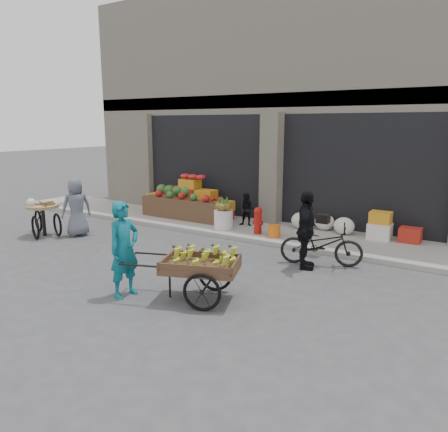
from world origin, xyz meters
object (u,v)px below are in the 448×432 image
Objects in this scene: pineapple_bin at (223,219)px; tricycle_cart at (43,215)px; seated_person at (247,210)px; fire_hydrant at (258,219)px; bicycle at (321,244)px; orange_bucket at (274,231)px; vendor_grey at (76,207)px; vendor_woman at (124,249)px; cyclist at (306,230)px; banana_cart at (198,263)px.

pineapple_bin is 0.36× the size of tricycle_cart.
tricycle_cart is (-3.87, -2.90, 0.20)m from pineapple_bin.
seated_person is at bearing 59.50° from tricycle_cart.
bicycle is at bearing -29.61° from fire_hydrant.
pineapple_bin is at bearing -133.69° from seated_person.
tricycle_cart reaches higher than fire_hydrant.
vendor_grey reaches higher than orange_bucket.
bicycle is at bearing -21.46° from pineapple_bin.
vendor_grey is (-4.69, -2.32, 0.51)m from orange_bucket.
vendor_woman reaches higher than orange_bucket.
cyclist is at bearing -28.74° from pineapple_bin.
fire_hydrant reaches higher than pineapple_bin.
fire_hydrant is 4.71m from vendor_woman.
seated_person is 0.57× the size of cyclist.
pineapple_bin is 4.83m from tricycle_cart.
tricycle_cart is 0.93× the size of vendor_grey.
pineapple_bin is 1.11m from fire_hydrant.
vendor_grey is at bearing -153.67° from orange_bucket.
cyclist is at bearing 50.26° from banana_cart.
orange_bucket is 0.21× the size of vendor_grey.
orange_bucket is at bearing -3.58° from pineapple_bin.
seated_person reaches higher than banana_cart.
cyclist is at bearing 123.11° from vendor_grey.
orange_bucket is 2.24m from cyclist.
fire_hydrant is at bearing 49.98° from tricycle_cart.
vendor_woman is 1.03× the size of cyclist.
vendor_woman is 4.72m from vendor_grey.
banana_cart is at bearing 7.84° from tricycle_cart.
vendor_grey is (0.78, 0.48, 0.21)m from tricycle_cart.
cyclist is (-0.20, -0.40, 0.36)m from bicycle.
seated_person reaches higher than bicycle.
cyclist is (2.68, -2.29, 0.23)m from seated_person.
cyclist reaches higher than bicycle.
tricycle_cart is at bearing -32.14° from vendor_grey.
banana_cart is 3.13m from bicycle.
vendor_woman is at bearing -91.03° from fire_hydrant.
seated_person is 0.55× the size of vendor_woman.
orange_bucket is at bearing 36.13° from bicycle.
banana_cart is (0.59, -4.12, 0.38)m from orange_bucket.
vendor_grey is (-3.49, -3.02, 0.19)m from seated_person.
vendor_grey is 6.48m from bicycle.
tricycle_cart is at bearing 73.80° from vendor_woman.
vendor_grey is at bearing -150.49° from fire_hydrant.
vendor_grey is (-4.19, -2.37, 0.28)m from fire_hydrant.
pineapple_bin is at bearing 154.46° from vendor_grey.
bicycle is (1.68, -1.19, 0.18)m from orange_bucket.
banana_cart is (2.19, -4.22, 0.28)m from pineapple_bin.
bicycle is (2.27, 3.46, -0.39)m from vendor_woman.
vendor_grey is at bearing 81.46° from bicycle.
cyclist is at bearing 30.00° from tricycle_cart.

